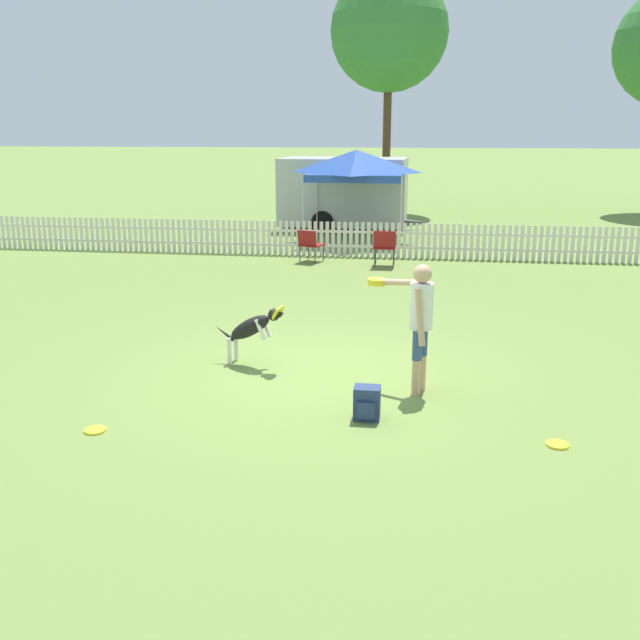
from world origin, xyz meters
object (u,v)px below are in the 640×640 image
handler_person (418,313)px  frisbee_near_handler (557,445)px  folding_chair_center (385,245)px  frisbee_near_dog (95,430)px  leaping_dog (252,327)px  canopy_tent_main (356,165)px  backpack_on_grass (367,403)px  folding_chair_blue_left (310,243)px  equipment_trailer (344,192)px  tree_right_grove (389,32)px

handler_person → frisbee_near_handler: bearing=-115.6°
folding_chair_center → frisbee_near_dog: bearing=75.4°
folding_chair_center → frisbee_near_handler: bearing=103.3°
handler_person → frisbee_near_handler: 2.22m
leaping_dog → folding_chair_center: (1.38, 7.46, -0.02)m
canopy_tent_main → frisbee_near_dog: bearing=-96.2°
handler_person → backpack_on_grass: 1.35m
handler_person → leaping_dog: handler_person is taller
frisbee_near_handler → folding_chair_blue_left: bearing=112.5°
leaping_dog → folding_chair_blue_left: (-0.44, 7.83, -0.07)m
backpack_on_grass → equipment_trailer: bearing=97.2°
canopy_tent_main → tree_right_grove: tree_right_grove is taller
frisbee_near_handler → folding_chair_center: bearing=103.4°
leaping_dog → backpack_on_grass: size_ratio=2.88×
handler_person → folding_chair_center: size_ratio=1.84×
handler_person → folding_chair_blue_left: (-2.64, 8.52, -0.52)m
canopy_tent_main → leaping_dog: bearing=-91.7°
folding_chair_center → equipment_trailer: size_ratio=0.18×
backpack_on_grass → tree_right_grove: (-0.90, 20.79, 6.40)m
folding_chair_blue_left → tree_right_grove: (1.21, 11.33, 6.12)m
frisbee_near_handler → backpack_on_grass: (-1.98, 0.42, 0.17)m
handler_person → frisbee_near_dog: 3.89m
folding_chair_blue_left → equipment_trailer: size_ratio=0.16×
canopy_tent_main → tree_right_grove: 8.93m
handler_person → leaping_dog: 2.35m
equipment_trailer → backpack_on_grass: bearing=-80.5°
folding_chair_center → tree_right_grove: 13.19m
frisbee_near_dog → leaping_dog: bearing=64.2°
folding_chair_blue_left → tree_right_grove: size_ratio=0.09×
frisbee_near_dog → equipment_trailer: bearing=86.9°
backpack_on_grass → handler_person: bearing=61.0°
tree_right_grove → canopy_tent_main: bearing=-93.3°
frisbee_near_dog → backpack_on_grass: size_ratio=0.62×
tree_right_grove → equipment_trailer: bearing=-101.5°
frisbee_near_handler → backpack_on_grass: backpack_on_grass is taller
leaping_dog → frisbee_near_handler: 4.23m
folding_chair_blue_left → canopy_tent_main: 4.04m
canopy_tent_main → backpack_on_grass: bearing=-84.1°
frisbee_near_handler → equipment_trailer: 16.52m
handler_person → equipment_trailer: bearing=27.4°
frisbee_near_dog → canopy_tent_main: size_ratio=0.09×
backpack_on_grass → folding_chair_center: bearing=91.9°
equipment_trailer → frisbee_near_dog: bearing=-90.7°
frisbee_near_handler → folding_chair_center: folding_chair_center is taller
leaping_dog → canopy_tent_main: (0.34, 11.42, 1.60)m
equipment_trailer → folding_chair_center: bearing=-73.3°
frisbee_near_handler → frisbee_near_dog: size_ratio=1.00×
folding_chair_blue_left → handler_person: bearing=128.6°
frisbee_near_handler → tree_right_grove: bearing=97.7°
handler_person → tree_right_grove: bearing=21.9°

